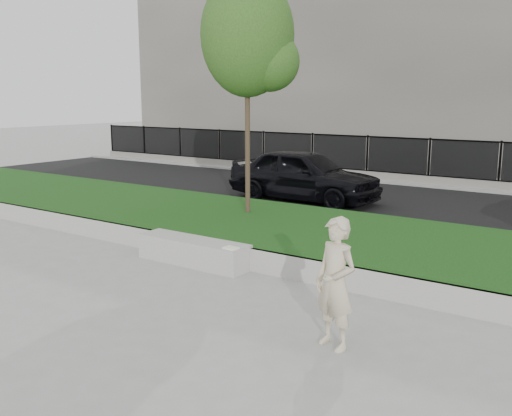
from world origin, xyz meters
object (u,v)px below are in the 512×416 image
Objects in this scene: car_dark at (304,175)px; man at (335,284)px; book at (231,248)px; young_tree at (251,40)px; stone_bench at (193,251)px.

man is at bearing -145.95° from car_dark.
book is at bearing 167.81° from man.
car_dark is at bearing 139.59° from man.
book is 0.05× the size of young_tree.
book is 6.91m from car_dark.
stone_bench is 9.24× the size of book.
young_tree is (-1.65, 2.93, 3.66)m from book.
book is at bearing -60.62° from young_tree.
young_tree reaches higher than car_dark.
man is (3.66, -1.68, 0.57)m from stone_bench.
book is 4.98m from young_tree.
young_tree is at bearing 122.52° from book.
car_dark is (-2.34, 6.49, 0.32)m from book.
man is at bearing -45.71° from young_tree.
man is 0.31× the size of young_tree.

